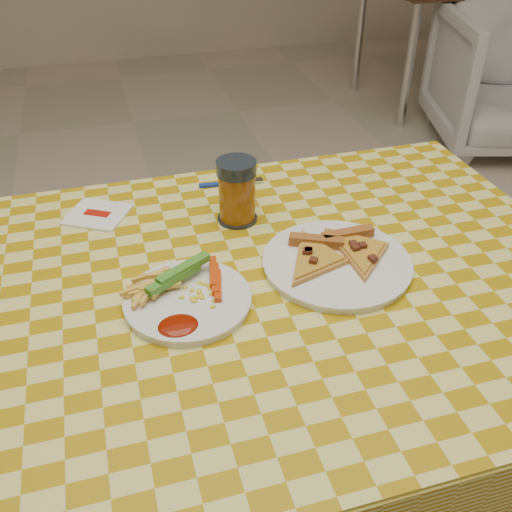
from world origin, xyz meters
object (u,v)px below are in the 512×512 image
object	(u,v)px
plate_right	(337,264)
drink_glass	(237,192)
table	(244,315)
plate_left	(188,301)

from	to	relation	value
plate_right	drink_glass	xyz separation A→B (m)	(-0.13, 0.21, 0.06)
table	plate_left	world-z (taller)	plate_left
plate_left	drink_glass	world-z (taller)	drink_glass
table	plate_right	xyz separation A→B (m)	(0.18, 0.00, 0.08)
table	plate_left	bearing A→B (deg)	-164.86
plate_left	plate_right	distance (m)	0.28
table	drink_glass	distance (m)	0.25
plate_right	drink_glass	size ratio (longest dim) A/B	2.02
plate_left	plate_right	world-z (taller)	same
plate_right	plate_left	bearing A→B (deg)	-174.19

